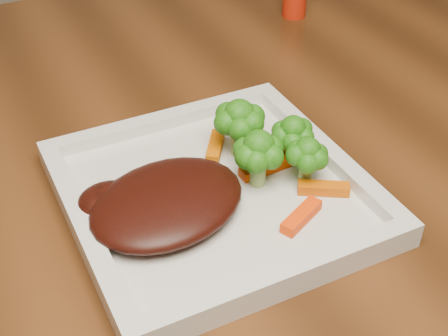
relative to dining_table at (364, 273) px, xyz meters
name	(u,v)px	position (x,y,z in m)	size (l,w,h in m)	color
dining_table	(364,273)	(0.00, 0.00, 0.00)	(1.60, 0.90, 0.75)	#512B12
plate	(215,197)	(-0.33, -0.12, 0.38)	(0.27, 0.27, 0.01)	silver
steak	(167,202)	(-0.38, -0.13, 0.40)	(0.15, 0.11, 0.03)	#330B07
broccoli_0	(239,125)	(-0.28, -0.08, 0.42)	(0.06, 0.06, 0.07)	#2D6E12
broccoli_1	(293,134)	(-0.24, -0.11, 0.42)	(0.05, 0.05, 0.06)	#116110
broccoli_2	(307,157)	(-0.24, -0.15, 0.42)	(0.05, 0.05, 0.06)	#236911
broccoli_3	(258,157)	(-0.29, -0.13, 0.42)	(0.06, 0.06, 0.06)	#3D7B14
carrot_0	(301,216)	(-0.28, -0.19, 0.39)	(0.05, 0.01, 0.01)	#FA3C04
carrot_1	(323,188)	(-0.24, -0.17, 0.39)	(0.05, 0.01, 0.01)	#CD5403
carrot_3	(285,140)	(-0.23, -0.08, 0.39)	(0.06, 0.02, 0.01)	orange
carrot_4	(215,147)	(-0.30, -0.06, 0.39)	(0.05, 0.01, 0.01)	#CE5B03
carrot_6	(265,167)	(-0.27, -0.11, 0.39)	(0.05, 0.01, 0.01)	#CA3C03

